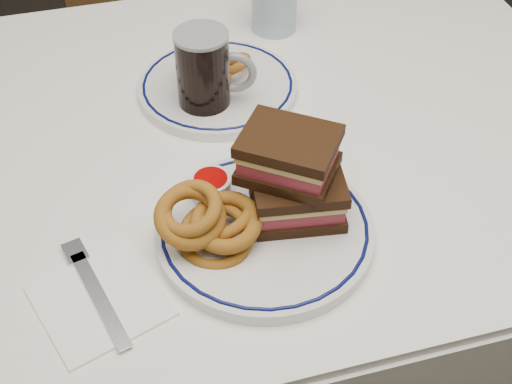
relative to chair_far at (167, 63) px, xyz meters
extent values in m
cube|color=white|center=(-0.03, -0.64, 0.28)|extent=(1.26, 0.86, 0.03)
cylinder|color=#432B15|center=(0.51, -0.30, -0.10)|extent=(0.06, 0.06, 0.71)
cube|color=white|center=(-0.03, -0.21, 0.20)|extent=(1.26, 0.01, 0.17)
cube|color=#432B15|center=(0.01, 0.07, -0.06)|extent=(0.42, 0.42, 0.04)
cylinder|color=#432B15|center=(0.19, 0.22, -0.27)|extent=(0.03, 0.03, 0.38)
cylinder|color=#432B15|center=(0.15, -0.11, -0.27)|extent=(0.03, 0.03, 0.38)
cylinder|color=#432B15|center=(-0.14, 0.25, -0.27)|extent=(0.03, 0.03, 0.38)
cylinder|color=#432B15|center=(-0.17, -0.08, -0.27)|extent=(0.03, 0.03, 0.38)
cube|color=#432B15|center=(-0.01, -0.11, 0.17)|extent=(0.39, 0.06, 0.42)
cylinder|color=silver|center=(0.00, -0.86, 0.31)|extent=(0.28, 0.28, 0.02)
torus|color=#0A0F4B|center=(0.00, -0.86, 0.32)|extent=(0.26, 0.26, 0.01)
cube|color=black|center=(0.05, -0.85, 0.32)|extent=(0.13, 0.11, 0.02)
cube|color=#9F2E3E|center=(0.05, -0.85, 0.34)|extent=(0.12, 0.10, 0.02)
cube|color=#D7B960|center=(0.05, -0.85, 0.35)|extent=(0.12, 0.10, 0.01)
cube|color=black|center=(0.05, -0.85, 0.37)|extent=(0.13, 0.11, 0.02)
cube|color=black|center=(0.04, -0.83, 0.38)|extent=(0.15, 0.14, 0.02)
cube|color=#9F2E3E|center=(0.04, -0.83, 0.40)|extent=(0.13, 0.13, 0.02)
cube|color=#D7B960|center=(0.04, -0.83, 0.41)|extent=(0.14, 0.13, 0.01)
cube|color=black|center=(0.04, -0.83, 0.43)|extent=(0.15, 0.14, 0.02)
torus|color=#6E300E|center=(-0.07, -0.87, 0.33)|extent=(0.10, 0.09, 0.06)
torus|color=#6E300E|center=(-0.05, -0.85, 0.33)|extent=(0.09, 0.08, 0.07)
torus|color=#6E300E|center=(-0.05, -0.87, 0.34)|extent=(0.09, 0.09, 0.04)
torus|color=#6E300E|center=(-0.09, -0.86, 0.36)|extent=(0.09, 0.09, 0.05)
torus|color=#6E300E|center=(-0.09, -0.85, 0.37)|extent=(0.09, 0.08, 0.05)
cylinder|color=white|center=(-0.05, -0.79, 0.33)|extent=(0.05, 0.05, 0.03)
cylinder|color=#920402|center=(-0.05, -0.79, 0.34)|extent=(0.04, 0.04, 0.01)
cylinder|color=black|center=(-0.02, -0.58, 0.36)|extent=(0.08, 0.08, 0.13)
cylinder|color=gray|center=(-0.02, -0.58, 0.43)|extent=(0.08, 0.08, 0.01)
torus|color=gray|center=(0.03, -0.60, 0.37)|extent=(0.07, 0.03, 0.07)
cylinder|color=silver|center=(0.01, -0.54, 0.30)|extent=(0.25, 0.25, 0.02)
torus|color=#0A0F4B|center=(0.01, -0.54, 0.31)|extent=(0.24, 0.24, 0.00)
torus|color=#6E300E|center=(0.00, -0.54, 0.32)|extent=(0.08, 0.08, 0.05)
torus|color=#6E300E|center=(0.04, -0.52, 0.33)|extent=(0.08, 0.07, 0.06)
torus|color=#6E300E|center=(-0.01, -0.54, 0.34)|extent=(0.08, 0.08, 0.04)
torus|color=#6E300E|center=(0.00, -0.53, 0.35)|extent=(0.08, 0.08, 0.04)
cube|color=white|center=(-0.22, -0.91, 0.30)|extent=(0.17, 0.17, 0.00)
cube|color=silver|center=(-0.22, -0.91, 0.30)|extent=(0.06, 0.16, 0.00)
cube|color=silver|center=(-0.24, -0.83, 0.30)|extent=(0.03, 0.04, 0.00)
camera|label=1|loc=(-0.17, -1.45, 0.98)|focal=50.00mm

